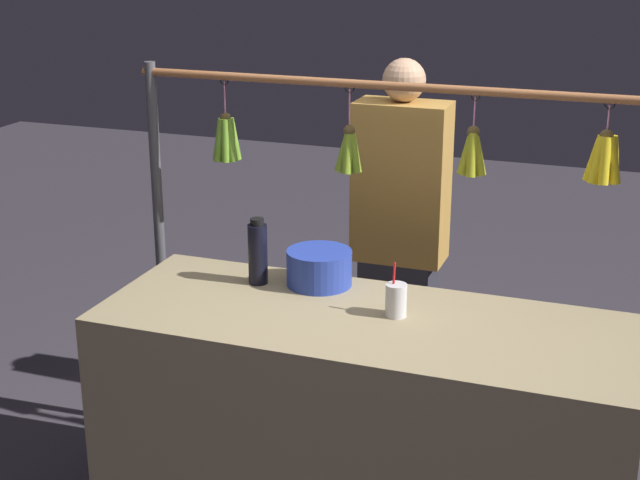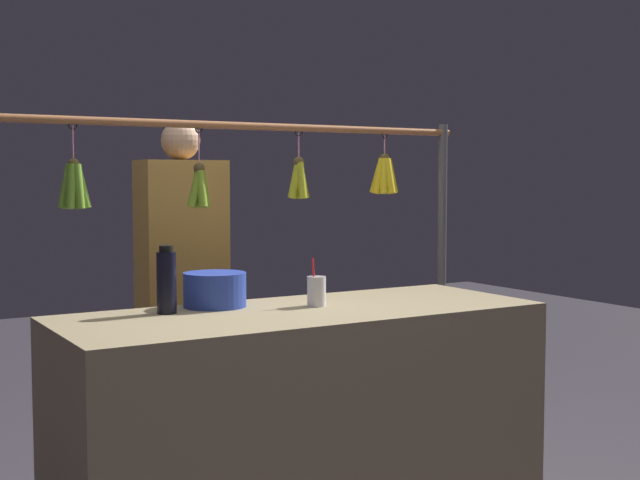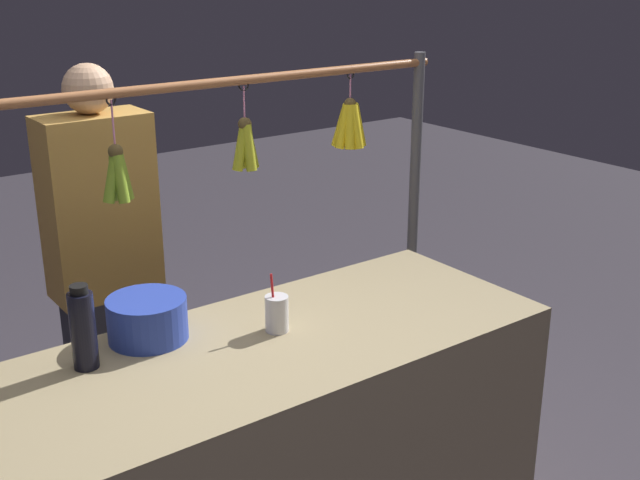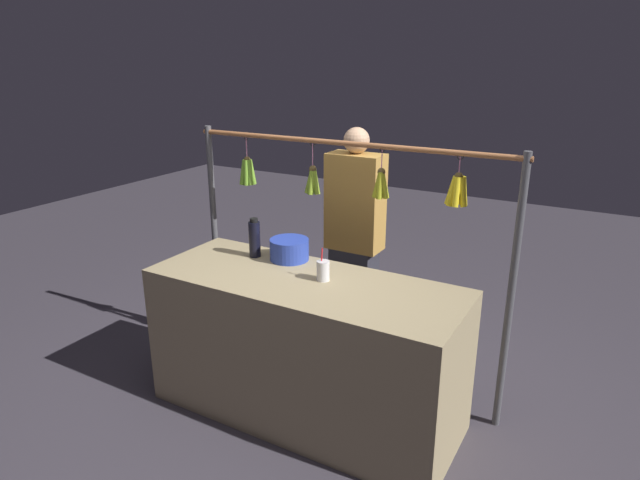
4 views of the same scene
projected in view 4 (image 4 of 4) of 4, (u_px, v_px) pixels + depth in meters
name	position (u px, v px, depth m)	size (l,w,h in m)	color
ground_plane	(306.00, 411.00, 3.46)	(12.00, 12.00, 0.00)	#3D3841
market_counter	(305.00, 348.00, 3.31)	(1.87, 0.71, 0.89)	tan
display_rack	(344.00, 215.00, 3.47)	(2.18, 0.13, 1.66)	#4C4C51
water_bottle	(255.00, 238.00, 3.50)	(0.07, 0.07, 0.25)	black
blue_bucket	(289.00, 249.00, 3.47)	(0.25, 0.25, 0.13)	#2A42AF
drink_cup	(323.00, 271.00, 3.15)	(0.07, 0.07, 0.19)	silver
vendor_person	(354.00, 244.00, 4.00)	(0.39, 0.21, 1.66)	#2D2D38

